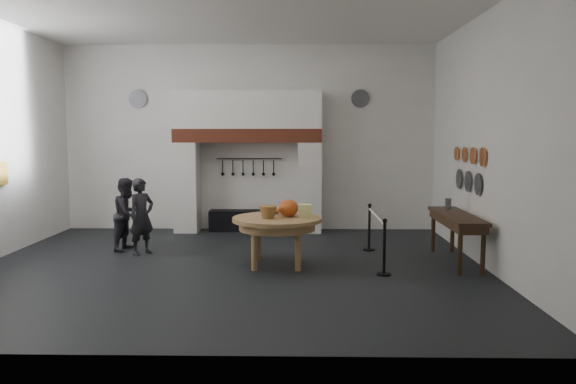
{
  "coord_description": "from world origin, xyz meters",
  "views": [
    {
      "loc": [
        1.22,
        -9.76,
        2.37
      ],
      "look_at": [
        1.03,
        -0.06,
        1.35
      ],
      "focal_mm": 35.0,
      "sensor_mm": 36.0,
      "label": 1
    }
  ],
  "objects_px": {
    "iron_range": "(249,221)",
    "work_table": "(277,219)",
    "visitor_near": "(142,216)",
    "visitor_far": "(128,214)",
    "barrier_post_far": "(369,228)",
    "barrier_post_near": "(384,249)",
    "side_table": "(457,216)"
  },
  "relations": [
    {
      "from": "work_table",
      "to": "barrier_post_far",
      "type": "height_order",
      "value": "barrier_post_far"
    },
    {
      "from": "visitor_near",
      "to": "barrier_post_far",
      "type": "relative_size",
      "value": 1.66
    },
    {
      "from": "side_table",
      "to": "barrier_post_far",
      "type": "height_order",
      "value": "same"
    },
    {
      "from": "work_table",
      "to": "visitor_far",
      "type": "relative_size",
      "value": 1.09
    },
    {
      "from": "barrier_post_far",
      "to": "work_table",
      "type": "bearing_deg",
      "value": -143.54
    },
    {
      "from": "work_table",
      "to": "visitor_far",
      "type": "distance_m",
      "value": 3.35
    },
    {
      "from": "iron_range",
      "to": "visitor_far",
      "type": "bearing_deg",
      "value": -134.72
    },
    {
      "from": "barrier_post_far",
      "to": "side_table",
      "type": "bearing_deg",
      "value": -35.94
    },
    {
      "from": "work_table",
      "to": "visitor_near",
      "type": "bearing_deg",
      "value": 161.44
    },
    {
      "from": "visitor_far",
      "to": "barrier_post_near",
      "type": "distance_m",
      "value": 5.29
    },
    {
      "from": "iron_range",
      "to": "visitor_near",
      "type": "distance_m",
      "value": 3.3
    },
    {
      "from": "side_table",
      "to": "barrier_post_far",
      "type": "bearing_deg",
      "value": 144.06
    },
    {
      "from": "visitor_near",
      "to": "barrier_post_near",
      "type": "distance_m",
      "value": 4.78
    },
    {
      "from": "barrier_post_near",
      "to": "barrier_post_far",
      "type": "bearing_deg",
      "value": 90.0
    },
    {
      "from": "iron_range",
      "to": "visitor_near",
      "type": "bearing_deg",
      "value": -124.74
    },
    {
      "from": "barrier_post_near",
      "to": "visitor_near",
      "type": "bearing_deg",
      "value": 160.92
    },
    {
      "from": "barrier_post_near",
      "to": "visitor_far",
      "type": "bearing_deg",
      "value": 158.24
    },
    {
      "from": "visitor_near",
      "to": "side_table",
      "type": "distance_m",
      "value": 5.99
    },
    {
      "from": "visitor_far",
      "to": "side_table",
      "type": "height_order",
      "value": "visitor_far"
    },
    {
      "from": "iron_range",
      "to": "barrier_post_near",
      "type": "height_order",
      "value": "barrier_post_near"
    },
    {
      "from": "work_table",
      "to": "visitor_near",
      "type": "height_order",
      "value": "visitor_near"
    },
    {
      "from": "barrier_post_near",
      "to": "side_table",
      "type": "bearing_deg",
      "value": 33.09
    },
    {
      "from": "visitor_far",
      "to": "barrier_post_far",
      "type": "height_order",
      "value": "visitor_far"
    },
    {
      "from": "visitor_near",
      "to": "side_table",
      "type": "height_order",
      "value": "visitor_near"
    },
    {
      "from": "work_table",
      "to": "visitor_far",
      "type": "xyz_separation_m",
      "value": [
        -3.09,
        1.3,
        -0.11
      ]
    },
    {
      "from": "visitor_far",
      "to": "barrier_post_far",
      "type": "xyz_separation_m",
      "value": [
        4.91,
        0.04,
        -0.28
      ]
    },
    {
      "from": "visitor_far",
      "to": "barrier_post_far",
      "type": "distance_m",
      "value": 4.92
    },
    {
      "from": "iron_range",
      "to": "work_table",
      "type": "xyz_separation_m",
      "value": [
        0.83,
        -3.58,
        0.59
      ]
    },
    {
      "from": "work_table",
      "to": "barrier_post_near",
      "type": "height_order",
      "value": "barrier_post_near"
    },
    {
      "from": "visitor_near",
      "to": "iron_range",
      "type": "bearing_deg",
      "value": 3.92
    },
    {
      "from": "work_table",
      "to": "barrier_post_near",
      "type": "distance_m",
      "value": 1.97
    },
    {
      "from": "barrier_post_near",
      "to": "barrier_post_far",
      "type": "xyz_separation_m",
      "value": [
        0.0,
        2.0,
        0.0
      ]
    }
  ]
}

